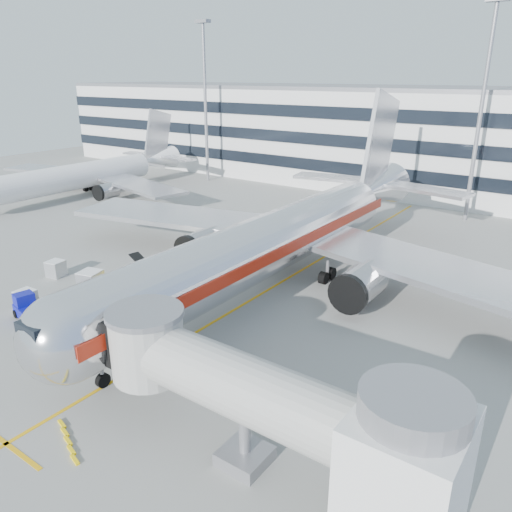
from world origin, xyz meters
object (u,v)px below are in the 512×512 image
Objects in this scene: cargo_container_right at (56,269)px; cargo_container_front at (91,281)px; main_jet at (284,236)px; baggage_tug at (27,308)px; ramp_worker at (138,299)px; cargo_container_left at (26,299)px; belt_loader at (143,272)px.

cargo_container_front reaches higher than cargo_container_right.
main_jet reaches higher than baggage_tug.
main_jet reaches higher than cargo_container_right.
baggage_tug is 8.26m from ramp_worker.
cargo_container_front is (1.49, 5.03, 0.17)m from cargo_container_left.
cargo_container_left is 9.07m from ramp_worker.
ramp_worker reaches higher than belt_loader.
belt_loader is 6.93m from ramp_worker.
belt_loader is 4.82m from cargo_container_front.
baggage_tug reaches higher than cargo_container_right.
cargo_container_left is at bearing -53.52° from cargo_container_right.
belt_loader is 1.57× the size of baggage_tug.
cargo_container_right is at bearing -147.61° from main_jet.
baggage_tug is 1.89× the size of cargo_container_left.
main_jet is 34.89× the size of cargo_container_left.
baggage_tug is at bearing -87.87° from cargo_container_front.
belt_loader is 2.09× the size of cargo_container_front.
belt_loader is 2.96× the size of cargo_container_left.
main_jet reaches higher than belt_loader.
baggage_tug is at bearing -157.10° from ramp_worker.
main_jet is 24.81× the size of ramp_worker.
cargo_container_right is 5.39m from cargo_container_front.
main_jet reaches higher than ramp_worker.
baggage_tug is 8.34m from cargo_container_right.
cargo_container_left is at bearing -168.85° from ramp_worker.
belt_loader reaches higher than cargo_container_front.
belt_loader reaches higher than baggage_tug.
ramp_worker is at bearing 31.41° from cargo_container_left.
belt_loader is at bearing 114.56° from ramp_worker.
belt_loader is 10.05m from cargo_container_left.
main_jet is 21.28m from baggage_tug.
belt_loader is 10.62m from baggage_tug.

